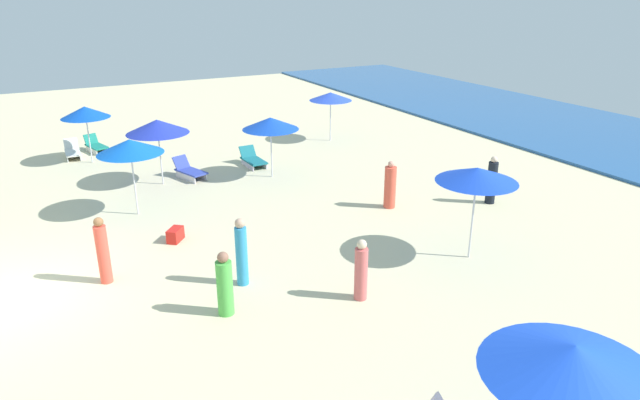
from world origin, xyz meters
TOP-DOWN VIEW (x-y plane):
  - ground_plane at (0.00, 0.00)m, footprint 60.00×60.00m
  - umbrella_0 at (-3.97, 3.26)m, footprint 2.02×2.02m
  - umbrella_1 at (-10.62, 2.71)m, footprint 1.92×1.92m
  - lounge_chair_1_0 at (-11.76, 2.09)m, footprint 1.45×0.62m
  - lounge_chair_1_1 at (-12.24, 3.08)m, footprint 1.41×0.90m
  - umbrella_2 at (9.61, 6.47)m, footprint 2.45×2.45m
  - umbrella_3 at (3.30, 10.54)m, footprint 2.11×2.11m
  - umbrella_4 at (-5.45, 8.55)m, footprint 2.11×2.11m
  - lounge_chair_4_0 at (-7.11, 8.42)m, footprint 1.49×0.71m
  - umbrella_5 at (-6.55, 4.66)m, footprint 2.22×2.22m
  - lounge_chair_5_0 at (-6.74, 5.72)m, footprint 1.56×1.05m
  - umbrella_6 at (-9.14, 13.11)m, footprint 1.96×1.96m
  - beachgoer_0 at (-0.74, 10.73)m, footprint 0.54×0.54m
  - beachgoer_1 at (0.19, 1.71)m, footprint 0.41×0.41m
  - beachgoer_3 at (0.50, 13.94)m, footprint 0.36×0.36m
  - beachgoer_4 at (3.77, 6.84)m, footprint 0.41×0.41m
  - beachgoer_5 at (1.84, 4.65)m, footprint 0.40×0.40m
  - beachgoer_6 at (2.94, 3.85)m, footprint 0.50×0.50m
  - cooler_box_1 at (-1.40, 3.82)m, footprint 0.63×0.59m

SIDE VIEW (x-z plane):
  - ground_plane at x=0.00m, z-range 0.00..0.00m
  - cooler_box_1 at x=-1.40m, z-range 0.00..0.38m
  - lounge_chair_1_0 at x=-11.76m, z-range -0.10..0.61m
  - lounge_chair_4_0 at x=-7.11m, z-range -0.09..0.61m
  - lounge_chair_1_1 at x=-12.24m, z-range -0.09..0.62m
  - lounge_chair_5_0 at x=-6.74m, z-range -0.10..0.67m
  - beachgoer_6 at x=2.94m, z-range -0.05..1.46m
  - beachgoer_4 at x=3.77m, z-range -0.04..1.46m
  - beachgoer_0 at x=-0.74m, z-range -0.07..1.51m
  - beachgoer_3 at x=0.50m, z-range -0.05..1.58m
  - beachgoer_1 at x=0.19m, z-range -0.03..1.68m
  - beachgoer_5 at x=1.84m, z-range -0.02..1.71m
  - umbrella_4 at x=-5.45m, z-range 0.93..3.22m
  - umbrella_6 at x=-9.14m, z-range 0.94..3.21m
  - umbrella_1 at x=-10.62m, z-range 0.93..3.27m
  - umbrella_5 at x=-6.55m, z-range 0.96..3.37m
  - umbrella_0 at x=-3.97m, z-range 1.01..3.47m
  - umbrella_2 at x=9.61m, z-range 1.01..3.47m
  - umbrella_3 at x=3.30m, z-range 1.07..3.60m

